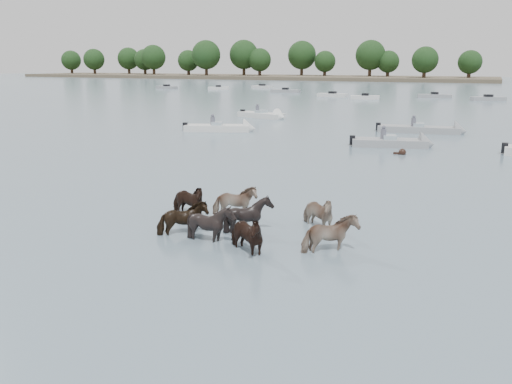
% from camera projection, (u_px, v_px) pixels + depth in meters
% --- Properties ---
extents(ground, '(400.00, 400.00, 0.00)m').
position_uv_depth(ground, '(175.00, 248.00, 15.30)').
color(ground, slate).
rests_on(ground, ground).
extents(shoreline, '(160.00, 30.00, 1.00)m').
position_uv_depth(shoreline, '(239.00, 77.00, 175.85)').
color(shoreline, '#4C4233').
rests_on(shoreline, ground).
extents(pony_herd, '(7.36, 4.82, 1.42)m').
position_uv_depth(pony_herd, '(243.00, 220.00, 16.54)').
color(pony_herd, black).
rests_on(pony_herd, ground).
extents(swimming_pony, '(0.72, 0.44, 0.44)m').
position_uv_depth(swimming_pony, '(401.00, 153.00, 30.84)').
color(swimming_pony, black).
rests_on(swimming_pony, ground).
extents(motorboat_a, '(5.73, 3.40, 1.92)m').
position_uv_depth(motorboat_a, '(227.00, 128.00, 41.21)').
color(motorboat_a, silver).
rests_on(motorboat_a, ground).
extents(motorboat_b, '(5.37, 2.83, 1.92)m').
position_uv_depth(motorboat_b, '(401.00, 143.00, 33.62)').
color(motorboat_b, gray).
rests_on(motorboat_b, ground).
extents(motorboat_c, '(6.74, 2.34, 1.92)m').
position_uv_depth(motorboat_c, '(430.00, 130.00, 40.16)').
color(motorboat_c, gray).
rests_on(motorboat_c, ground).
extents(motorboat_f, '(5.50, 3.03, 1.92)m').
position_uv_depth(motorboat_f, '(267.00, 116.00, 50.80)').
color(motorboat_f, silver).
rests_on(motorboat_f, ground).
extents(distant_flotilla, '(106.08, 26.72, 0.93)m').
position_uv_depth(distant_flotilla, '(446.00, 95.00, 81.16)').
color(distant_flotilla, gray).
rests_on(distant_flotilla, ground).
extents(treeline, '(149.99, 22.25, 12.33)m').
position_uv_depth(treeline, '(234.00, 58.00, 175.18)').
color(treeline, '#382619').
rests_on(treeline, ground).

